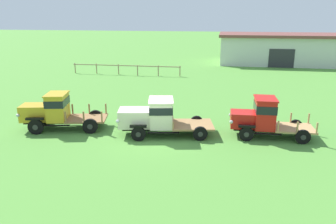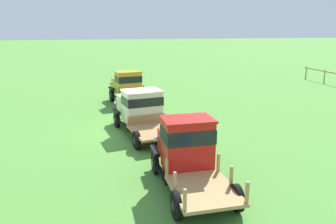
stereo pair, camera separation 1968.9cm
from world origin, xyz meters
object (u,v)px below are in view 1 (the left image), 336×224
at_px(vintage_truck_second_in_line, 156,116).
at_px(vintage_truck_midrow_center, 262,117).
at_px(vintage_truck_foreground_near, 54,111).
at_px(farm_shed, 303,49).

distance_m(vintage_truck_second_in_line, vintage_truck_midrow_center, 6.01).
bearing_deg(vintage_truck_second_in_line, vintage_truck_foreground_near, -179.19).
bearing_deg(vintage_truck_midrow_center, vintage_truck_foreground_near, -175.90).
bearing_deg(vintage_truck_midrow_center, vintage_truck_second_in_line, -172.51).
xyz_separation_m(vintage_truck_foreground_near, vintage_truck_second_in_line, (6.20, 0.09, -0.03)).
bearing_deg(farm_shed, vintage_truck_foreground_near, -123.22).
height_order(vintage_truck_second_in_line, vintage_truck_midrow_center, vintage_truck_midrow_center).
bearing_deg(vintage_truck_midrow_center, farm_shed, 74.72).
bearing_deg(vintage_truck_foreground_near, vintage_truck_second_in_line, 0.81).
relative_size(vintage_truck_foreground_near, vintage_truck_second_in_line, 0.93).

